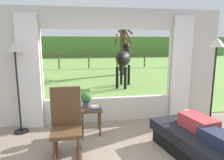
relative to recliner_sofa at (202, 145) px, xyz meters
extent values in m
cube|color=beige|center=(-3.25, 1.84, 1.06)|extent=(1.15, 0.12, 2.55)
cube|color=beige|center=(0.80, 1.84, 1.06)|extent=(1.15, 0.12, 2.55)
cube|color=beige|center=(-1.23, 1.84, 0.06)|extent=(2.90, 0.12, 0.55)
cube|color=beige|center=(-1.23, 1.84, 2.11)|extent=(2.90, 0.12, 0.45)
cube|color=silver|center=(-2.92, 1.70, 0.98)|extent=(0.44, 0.10, 2.40)
cube|color=silver|center=(0.46, 1.70, 0.98)|extent=(0.44, 0.10, 2.40)
cube|color=#759E47|center=(-1.23, 12.74, -0.21)|extent=(36.00, 21.68, 0.02)
cube|color=#518037|center=(-1.23, 22.58, 0.98)|extent=(36.00, 2.00, 2.40)
cube|color=black|center=(0.00, 0.00, -0.10)|extent=(1.12, 1.70, 0.24)
cube|color=black|center=(0.00, 0.00, 0.11)|extent=(1.22, 1.85, 0.18)
cube|color=#B23338|center=(0.00, 0.15, 0.31)|extent=(0.45, 0.66, 0.22)
cube|color=#1E2338|center=(0.00, -0.44, 0.29)|extent=(0.41, 0.72, 0.18)
sphere|color=tan|center=(0.00, 0.53, 0.31)|extent=(0.20, 0.20, 0.20)
cube|color=#4C331E|center=(-2.12, 0.34, 0.22)|extent=(0.50, 0.50, 0.06)
cube|color=#4C331E|center=(-2.12, 0.55, 0.56)|extent=(0.48, 0.08, 0.68)
cube|color=#4C331E|center=(-2.32, 0.33, -0.19)|extent=(0.08, 0.68, 0.06)
cube|color=#4C331E|center=(-1.92, 0.35, -0.19)|extent=(0.08, 0.68, 0.06)
cylinder|color=#4C331E|center=(-2.29, 0.15, 0.02)|extent=(0.04, 0.04, 0.38)
cylinder|color=#4C331E|center=(-1.93, 0.17, 0.02)|extent=(0.04, 0.04, 0.38)
cylinder|color=#4C331E|center=(-2.30, 0.51, 0.02)|extent=(0.04, 0.04, 0.38)
cylinder|color=#4C331E|center=(-1.94, 0.53, 0.02)|extent=(0.04, 0.04, 0.38)
cube|color=#4C331E|center=(-1.69, 1.19, 0.29)|extent=(0.44, 0.44, 0.03)
cylinder|color=#4C331E|center=(-1.86, 1.02, 0.03)|extent=(0.04, 0.04, 0.49)
cylinder|color=#4C331E|center=(-1.52, 1.02, 0.03)|extent=(0.04, 0.04, 0.49)
cylinder|color=#4C331E|center=(-1.86, 1.36, 0.03)|extent=(0.04, 0.04, 0.49)
cylinder|color=#4C331E|center=(-1.52, 1.36, 0.03)|extent=(0.04, 0.04, 0.49)
cylinder|color=#4C5156|center=(-1.77, 1.25, 0.36)|extent=(0.14, 0.14, 0.12)
sphere|color=#2D6B2D|center=(-1.77, 1.25, 0.51)|extent=(0.22, 0.22, 0.22)
cube|color=#23478C|center=(-1.59, 1.14, 0.32)|extent=(0.19, 0.15, 0.03)
cube|color=beige|center=(-1.60, 1.13, 0.35)|extent=(0.15, 0.13, 0.04)
cylinder|color=black|center=(-3.10, 1.46, -0.20)|extent=(0.28, 0.28, 0.03)
cylinder|color=black|center=(-3.10, 1.46, 0.60)|extent=(0.04, 0.04, 1.65)
cone|color=beige|center=(-3.10, 1.46, 1.52)|extent=(0.32, 0.32, 0.18)
cylinder|color=black|center=(0.76, 0.92, -0.20)|extent=(0.28, 0.28, 0.03)
cylinder|color=black|center=(0.76, 0.92, 0.65)|extent=(0.04, 0.04, 1.73)
cone|color=beige|center=(0.76, 0.92, 1.60)|extent=(0.32, 0.32, 0.18)
ellipsoid|color=black|center=(-0.13, 5.32, 0.95)|extent=(1.00, 1.36, 0.60)
cylinder|color=black|center=(0.13, 5.95, 1.26)|extent=(0.47, 0.65, 0.53)
ellipsoid|color=black|center=(0.22, 6.17, 1.41)|extent=(0.37, 0.52, 0.24)
cube|color=black|center=(0.10, 5.88, 1.29)|extent=(0.24, 0.43, 0.32)
cylinder|color=black|center=(-0.37, 4.77, 0.80)|extent=(0.13, 0.13, 0.55)
cylinder|color=black|center=(-0.12, 5.77, 0.23)|extent=(0.11, 0.11, 0.85)
cylinder|color=black|center=(0.18, 5.65, 0.23)|extent=(0.11, 0.11, 0.85)
cylinder|color=black|center=(-0.44, 5.00, 0.23)|extent=(0.11, 0.11, 0.85)
cylinder|color=black|center=(-0.15, 4.87, 0.23)|extent=(0.11, 0.11, 0.85)
cylinder|color=#4C3823|center=(0.51, 8.41, 1.12)|extent=(0.32, 0.32, 2.64)
cylinder|color=#47331E|center=(0.56, 8.04, 1.81)|extent=(0.85, 0.20, 0.81)
cylinder|color=#47331E|center=(0.15, 8.51, 1.75)|extent=(0.34, 0.97, 0.57)
cylinder|color=#47331E|center=(0.38, 7.94, 2.45)|extent=(1.09, 0.38, 0.99)
cylinder|color=#47331E|center=(0.75, 8.20, 1.88)|extent=(0.56, 0.61, 0.69)
cylinder|color=brown|center=(-5.23, 11.51, 0.35)|extent=(0.10, 0.10, 1.10)
cylinder|color=brown|center=(-3.23, 11.51, 0.35)|extent=(0.10, 0.10, 1.10)
cylinder|color=brown|center=(-1.23, 11.51, 0.35)|extent=(0.10, 0.10, 1.10)
cylinder|color=brown|center=(0.77, 11.51, 0.35)|extent=(0.10, 0.10, 1.10)
cylinder|color=brown|center=(2.77, 11.51, 0.35)|extent=(0.10, 0.10, 1.10)
cylinder|color=brown|center=(4.77, 11.51, 0.35)|extent=(0.10, 0.10, 1.10)
cylinder|color=brown|center=(6.77, 11.51, 0.35)|extent=(0.10, 0.10, 1.10)
cube|color=brown|center=(-1.23, 11.51, 0.75)|extent=(16.00, 0.06, 0.08)
camera|label=1|loc=(-1.89, -2.76, 1.62)|focal=33.09mm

